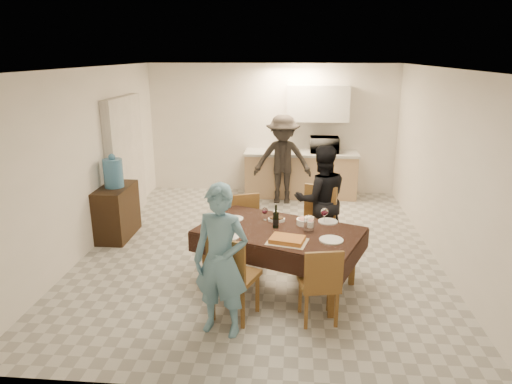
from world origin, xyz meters
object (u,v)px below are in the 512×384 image
person_near (221,261)px  person_kitchen (283,160)px  person_far (321,200)px  water_pitcher (309,224)px  console (117,212)px  savoury_tart (287,240)px  wine_bottle (276,216)px  dining_table (280,232)px  water_jug (113,173)px  microwave (325,145)px

person_near → person_kitchen: 4.38m
person_far → water_pitcher: bearing=69.0°
person_far → person_kitchen: person_kitchen is taller
water_pitcher → person_near: size_ratio=0.12×
water_pitcher → console: bearing=154.5°
water_pitcher → person_kitchen: bearing=97.1°
console → savoury_tart: (2.69, -1.73, 0.36)m
console → savoury_tart: 3.22m
person_near → wine_bottle: bearing=78.8°
water_pitcher → person_far: 1.12m
person_far → dining_table: bearing=51.7°
wine_bottle → person_near: bearing=-114.4°
person_near → person_kitchen: person_kitchen is taller
console → person_near: bearing=-49.7°
water_jug → savoury_tart: (2.69, -1.73, -0.26)m
savoury_tart → wine_bottle: bearing=109.2°
dining_table → microwave: 3.84m
dining_table → water_pitcher: 0.38m
savoury_tart → person_far: 1.50m
person_far → person_kitchen: size_ratio=0.93×
dining_table → microwave: (0.74, 3.75, 0.35)m
person_kitchen → water_pitcher: bearing=-82.9°
microwave → person_kitchen: person_kitchen is taller
water_pitcher → microwave: bearing=84.1°
water_jug → microwave: water_jug is taller
water_jug → person_far: size_ratio=0.28×
person_far → console: bearing=-16.2°
savoury_tart → person_near: (-0.65, -0.67, 0.03)m
wine_bottle → microwave: (0.79, 3.70, 0.17)m
water_jug → water_pitcher: (2.94, -1.40, -0.20)m
savoury_tart → microwave: microwave is taller
water_pitcher → microwave: (0.39, 3.80, 0.23)m
console → water_pitcher: 3.29m
person_far → microwave: bearing=-104.7°
wine_bottle → person_kitchen: (-0.02, 3.25, -0.04)m
savoury_tart → person_kitchen: size_ratio=0.26×
person_near → person_far: bearing=75.6°
dining_table → console: bearing=174.3°
person_near → person_kitchen: bearing=96.9°
microwave → person_far: bearing=85.9°
microwave → person_far: person_far is taller
savoury_tart → person_far: bearing=72.5°
dining_table → savoury_tart: (0.10, -0.38, 0.06)m
dining_table → water_jug: (-2.59, 1.35, 0.33)m
savoury_tart → microwave: bearing=81.2°
water_pitcher → person_kitchen: (-0.42, 3.35, 0.01)m
dining_table → water_jug: 2.94m
wine_bottle → person_near: size_ratio=0.19×
dining_table → water_jug: water_jug is taller
savoury_tart → person_near: size_ratio=0.28×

